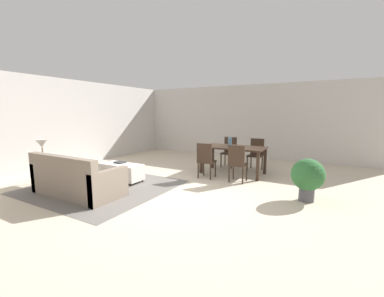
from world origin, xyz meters
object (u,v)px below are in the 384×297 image
dining_table (233,150)px  dining_chair_near_right (237,161)px  dining_chair_far_left (229,150)px  ottoman_table (122,171)px  side_table (44,167)px  vase_centerpiece (230,142)px  potted_plant (308,176)px  couch (76,181)px  table_lamp (42,144)px  dining_chair_near_left (206,159)px  dining_chair_far_right (256,152)px  book_on_ottoman (120,162)px

dining_table → dining_chair_near_right: (0.39, -0.78, -0.15)m
dining_chair_far_left → ottoman_table: bearing=-120.6°
side_table → vase_centerpiece: (3.38, 3.16, 0.45)m
vase_centerpiece → potted_plant: bearing=-32.3°
dining_chair_near_right → side_table: bearing=-148.0°
couch → ottoman_table: size_ratio=1.78×
side_table → potted_plant: 5.75m
side_table → dining_table: bearing=42.6°
table_lamp → vase_centerpiece: 4.63m
table_lamp → vase_centerpiece: table_lamp is taller
couch → side_table: (-1.27, 0.07, 0.14)m
dining_chair_near_left → side_table: bearing=-142.1°
table_lamp → dining_chair_far_right: bearing=45.7°
ottoman_table → dining_chair_far_left: dining_chair_far_left is taller
couch → dining_chair_near_left: bearing=54.1°
dining_table → dining_chair_far_right: 0.92m
couch → vase_centerpiece: (2.11, 3.24, 0.59)m
vase_centerpiece → dining_chair_far_right: bearing=58.0°
vase_centerpiece → ottoman_table: bearing=-135.0°
couch → dining_chair_far_left: bearing=66.5°
dining_chair_far_left → couch: bearing=-113.5°
side_table → dining_chair_far_right: dining_chair_far_right is taller
ottoman_table → book_on_ottoman: bearing=148.8°
dining_chair_far_left → vase_centerpiece: 0.99m
dining_table → book_on_ottoman: (-2.25, -2.00, -0.22)m
potted_plant → dining_chair_near_right: bearing=160.8°
dining_table → dining_chair_far_left: size_ratio=1.85×
couch → dining_table: size_ratio=1.14×
ottoman_table → vase_centerpiece: bearing=45.0°
ottoman_table → side_table: size_ratio=1.99×
side_table → dining_table: 4.72m
dining_chair_near_left → potted_plant: bearing=-12.0°
dining_chair_near_left → vase_centerpiece: bearing=66.8°
vase_centerpiece → dining_chair_far_left: bearing=111.0°
dining_chair_far_right → potted_plant: dining_chair_far_right is taller
dining_chair_far_left → book_on_ottoman: dining_chair_far_left is taller
ottoman_table → vase_centerpiece: (2.04, 2.04, 0.64)m
potted_plant → ottoman_table: bearing=-169.9°
dining_chair_far_right → potted_plant: 2.64m
side_table → dining_chair_near_right: dining_chair_near_right is taller
couch → book_on_ottoman: (-0.05, 1.26, 0.16)m
dining_chair_near_left → vase_centerpiece: 0.94m
vase_centerpiece → book_on_ottoman: (-2.16, -1.97, -0.43)m
ottoman_table → book_on_ottoman: 0.24m
dining_chair_far_left → potted_plant: dining_chair_far_left is taller
table_lamp → dining_chair_far_left: bearing=52.8°
dining_table → dining_chair_far_right: (0.43, 0.81, -0.15)m
table_lamp → potted_plant: bearing=18.8°
dining_table → dining_chair_far_left: 0.95m
dining_chair_near_left → dining_chair_far_right: size_ratio=1.00×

